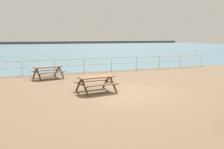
{
  "coord_description": "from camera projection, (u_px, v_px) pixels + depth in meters",
  "views": [
    {
      "loc": [
        -5.06,
        -10.72,
        2.73
      ],
      "look_at": [
        -0.37,
        0.95,
        0.8
      ],
      "focal_mm": 39.11,
      "sensor_mm": 36.0,
      "label": 1
    }
  ],
  "objects": [
    {
      "name": "seaward_railing",
      "position": [
        84.0,
        63.0,
        19.1
      ],
      "size": [
        23.07,
        0.07,
        1.08
      ],
      "color": "white",
      "rests_on": "ground"
    },
    {
      "name": "distant_shoreline",
      "position": [
        27.0,
        44.0,
        99.92
      ],
      "size": [
        142.0,
        6.0,
        1.8
      ],
      "primitive_type": "cube",
      "color": "#4C4C47",
      "rests_on": "ground"
    },
    {
      "name": "picnic_table_near_left",
      "position": [
        96.0,
        80.0,
        12.28
      ],
      "size": [
        1.98,
        1.75,
        0.8
      ],
      "rotation": [
        0.0,
        0.0,
        0.13
      ],
      "color": "brown",
      "rests_on": "ground"
    },
    {
      "name": "sea_band",
      "position": [
        36.0,
        48.0,
        60.49
      ],
      "size": [
        142.0,
        90.0,
        0.01
      ],
      "primitive_type": "cube",
      "color": "teal",
      "rests_on": "ground"
    },
    {
      "name": "picnic_table_near_right",
      "position": [
        48.0,
        70.0,
        16.31
      ],
      "size": [
        2.12,
        1.9,
        0.8
      ],
      "rotation": [
        0.0,
        0.0,
        0.25
      ],
      "color": "brown",
      "rests_on": "ground"
    },
    {
      "name": "ground_plane",
      "position": [
        126.0,
        95.0,
        12.12
      ],
      "size": [
        30.0,
        24.0,
        0.2
      ],
      "primitive_type": "cube",
      "color": "brown"
    }
  ]
}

